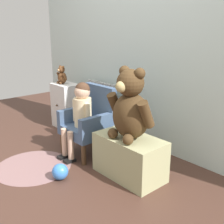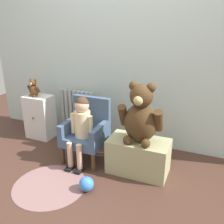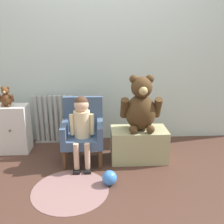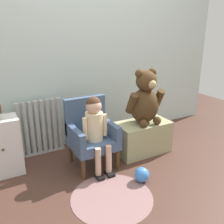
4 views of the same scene
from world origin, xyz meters
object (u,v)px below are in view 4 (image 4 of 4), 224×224
object	(u,v)px
small_dresser	(2,147)
floor_rug	(112,197)
radiator	(41,128)
large_teddy_bear	(145,100)
low_bench	(142,137)
child_figure	(95,123)
child_armchair	(91,133)
toy_ball	(142,175)

from	to	relation	value
small_dresser	floor_rug	distance (m)	1.14
radiator	small_dresser	bearing A→B (deg)	-151.60
large_teddy_bear	radiator	bearing A→B (deg)	152.87
low_bench	small_dresser	bearing A→B (deg)	168.92
child_figure	child_armchair	bearing A→B (deg)	90.00
low_bench	child_figure	bearing A→B (deg)	-173.90
child_figure	floor_rug	bearing A→B (deg)	-100.16
child_figure	floor_rug	distance (m)	0.69
child_armchair	large_teddy_bear	size ratio (longest dim) A/B	1.15
floor_rug	toy_ball	size ratio (longest dim) A/B	5.01
radiator	toy_ball	size ratio (longest dim) A/B	4.47
radiator	floor_rug	world-z (taller)	radiator
large_teddy_bear	floor_rug	world-z (taller)	large_teddy_bear
child_armchair	radiator	bearing A→B (deg)	130.42
radiator	child_armchair	size ratio (longest dim) A/B	0.90
child_figure	toy_ball	bearing A→B (deg)	-57.37
low_bench	large_teddy_bear	xyz separation A→B (m)	(0.01, -0.01, 0.44)
child_armchair	large_teddy_bear	world-z (taller)	large_teddy_bear
radiator	child_figure	distance (m)	0.72
radiator	low_bench	xyz separation A→B (m)	(1.00, -0.51, -0.13)
small_dresser	low_bench	xyz separation A→B (m)	(1.42, -0.28, -0.10)
child_armchair	low_bench	size ratio (longest dim) A/B	1.13
small_dresser	radiator	bearing A→B (deg)	28.40
radiator	small_dresser	world-z (taller)	radiator
radiator	toy_ball	world-z (taller)	radiator
small_dresser	toy_ball	xyz separation A→B (m)	(1.08, -0.76, -0.21)
radiator	low_bench	world-z (taller)	radiator
large_teddy_bear	toy_ball	distance (m)	0.80
toy_ball	low_bench	bearing A→B (deg)	54.59
radiator	large_teddy_bear	bearing A→B (deg)	-27.13
small_dresser	toy_ball	world-z (taller)	small_dresser
radiator	child_figure	world-z (taller)	child_figure
large_teddy_bear	floor_rug	size ratio (longest dim) A/B	0.86
large_teddy_bear	child_armchair	bearing A→B (deg)	174.79
small_dresser	low_bench	size ratio (longest dim) A/B	0.93
small_dresser	floor_rug	size ratio (longest dim) A/B	0.81
low_bench	toy_ball	xyz separation A→B (m)	(-0.34, -0.48, -0.11)
large_teddy_bear	low_bench	bearing A→B (deg)	135.02
low_bench	floor_rug	xyz separation A→B (m)	(-0.70, -0.55, -0.17)
child_armchair	floor_rug	size ratio (longest dim) A/B	0.99
low_bench	radiator	bearing A→B (deg)	153.07
floor_rug	child_armchair	bearing A→B (deg)	81.71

